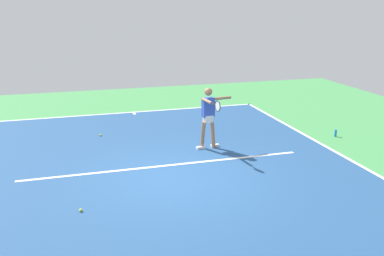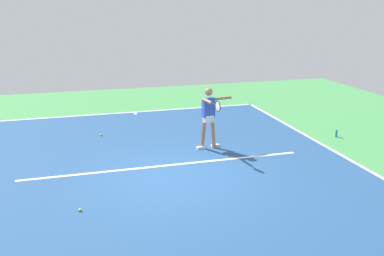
{
  "view_description": "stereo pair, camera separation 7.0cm",
  "coord_description": "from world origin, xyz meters",
  "px_view_note": "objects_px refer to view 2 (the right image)",
  "views": [
    {
      "loc": [
        2.14,
        9.05,
        3.98
      ],
      "look_at": [
        -0.72,
        -0.88,
        0.9
      ],
      "focal_mm": 39.39,
      "sensor_mm": 36.0,
      "label": 1
    },
    {
      "loc": [
        2.07,
        9.07,
        3.98
      ],
      "look_at": [
        -0.72,
        -0.88,
        0.9
      ],
      "focal_mm": 39.39,
      "sensor_mm": 36.0,
      "label": 2
    }
  ],
  "objects_px": {
    "tennis_player": "(209,114)",
    "tennis_ball_far_corner": "(101,135)",
    "tennis_ball_near_service_line": "(80,210)",
    "tennis_ball_centre_court": "(213,117)",
    "water_bottle": "(336,133)"
  },
  "relations": [
    {
      "from": "tennis_player",
      "to": "tennis_ball_centre_court",
      "type": "xyz_separation_m",
      "value": [
        -1.14,
        -3.06,
        -0.97
      ]
    },
    {
      "from": "tennis_ball_centre_court",
      "to": "water_bottle",
      "type": "xyz_separation_m",
      "value": [
        -2.98,
        3.12,
        0.08
      ]
    },
    {
      "from": "tennis_player",
      "to": "tennis_ball_near_service_line",
      "type": "bearing_deg",
      "value": 30.99
    },
    {
      "from": "tennis_player",
      "to": "tennis_ball_far_corner",
      "type": "relative_size",
      "value": 26.52
    },
    {
      "from": "tennis_player",
      "to": "tennis_ball_far_corner",
      "type": "distance_m",
      "value": 3.64
    },
    {
      "from": "tennis_ball_near_service_line",
      "to": "tennis_ball_centre_court",
      "type": "height_order",
      "value": "same"
    },
    {
      "from": "tennis_ball_far_corner",
      "to": "tennis_ball_near_service_line",
      "type": "bearing_deg",
      "value": 81.4
    },
    {
      "from": "tennis_player",
      "to": "tennis_ball_near_service_line",
      "type": "relative_size",
      "value": 26.52
    },
    {
      "from": "tennis_ball_near_service_line",
      "to": "water_bottle",
      "type": "distance_m",
      "value": 8.26
    },
    {
      "from": "tennis_player",
      "to": "tennis_ball_centre_court",
      "type": "height_order",
      "value": "tennis_player"
    },
    {
      "from": "tennis_ball_near_service_line",
      "to": "tennis_player",
      "type": "bearing_deg",
      "value": -141.1
    },
    {
      "from": "tennis_ball_centre_court",
      "to": "water_bottle",
      "type": "relative_size",
      "value": 0.3
    },
    {
      "from": "tennis_ball_centre_court",
      "to": "tennis_player",
      "type": "bearing_deg",
      "value": 69.6
    },
    {
      "from": "tennis_ball_near_service_line",
      "to": "tennis_ball_far_corner",
      "type": "height_order",
      "value": "same"
    },
    {
      "from": "tennis_ball_near_service_line",
      "to": "tennis_ball_far_corner",
      "type": "distance_m",
      "value": 4.98
    }
  ]
}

